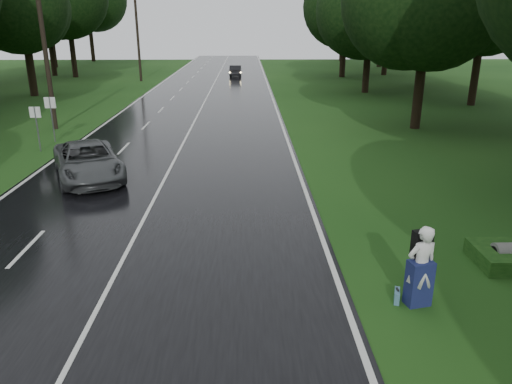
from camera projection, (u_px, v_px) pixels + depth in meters
ground at (112, 283)px, 12.44m from camera, size 160.00×160.00×0.00m
road at (192, 126)px, 31.31m from camera, size 12.00×140.00×0.04m
lane_center at (192, 125)px, 31.30m from camera, size 0.12×140.00×0.01m
grey_car at (88, 161)px, 20.45m from camera, size 4.46×5.97×1.51m
far_car at (235, 71)px, 60.08m from camera, size 1.42×3.97×1.30m
hitchhiker at (421, 269)px, 11.23m from camera, size 0.82×0.77×2.00m
suitcase at (397, 296)px, 11.57m from camera, size 0.23×0.43×0.29m
utility_pole_mid at (56, 129)px, 30.49m from camera, size 1.80×0.28×9.78m
utility_pole_far at (141, 81)px, 55.37m from camera, size 1.80×0.28×10.38m
road_sign_a at (41, 151)px, 25.16m from camera, size 0.55×0.10×2.31m
road_sign_b at (55, 142)px, 27.09m from camera, size 0.60×0.10×2.50m
tree_left_e at (35, 96)px, 44.31m from camera, size 9.04×9.04×14.13m
tree_left_f at (76, 77)px, 59.41m from camera, size 10.71×10.71×16.73m
tree_right_d at (415, 128)px, 30.69m from camera, size 8.70×8.70×13.59m
tree_right_e at (365, 92)px, 46.42m from camera, size 7.95×7.95×12.42m
tree_right_f at (342, 77)px, 59.67m from camera, size 8.67×8.67×13.55m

